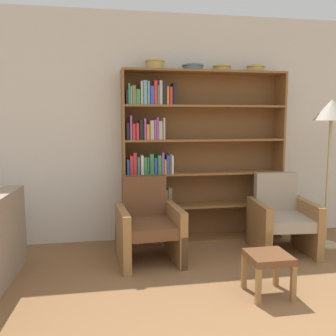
% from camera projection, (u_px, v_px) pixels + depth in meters
% --- Properties ---
extents(wall_back, '(12.00, 0.06, 2.75)m').
position_uv_depth(wall_back, '(203.00, 129.00, 4.71)').
color(wall_back, silver).
rests_on(wall_back, ground).
extents(bookshelf, '(1.98, 0.30, 2.06)m').
position_uv_depth(bookshelf, '(186.00, 158.00, 4.53)').
color(bookshelf, brown).
rests_on(bookshelf, ground).
extents(bowl_copper, '(0.23, 0.23, 0.11)m').
position_uv_depth(bowl_copper, '(155.00, 64.00, 4.31)').
color(bowl_copper, tan).
rests_on(bowl_copper, bookshelf).
extents(bowl_stoneware, '(0.26, 0.26, 0.07)m').
position_uv_depth(bowl_stoneware, '(193.00, 67.00, 4.40)').
color(bowl_stoneware, slate).
rests_on(bowl_stoneware, bookshelf).
extents(bowl_olive, '(0.22, 0.22, 0.07)m').
position_uv_depth(bowl_olive, '(222.00, 68.00, 4.46)').
color(bowl_olive, tan).
rests_on(bowl_olive, bookshelf).
extents(bowl_brass, '(0.23, 0.23, 0.08)m').
position_uv_depth(bowl_brass, '(256.00, 68.00, 4.53)').
color(bowl_brass, tan).
rests_on(bowl_brass, bookshelf).
extents(armchair_leather, '(0.69, 0.73, 0.87)m').
position_uv_depth(armchair_leather, '(148.00, 225.00, 3.96)').
color(armchair_leather, olive).
rests_on(armchair_leather, ground).
extents(armchair_cushioned, '(0.70, 0.74, 0.87)m').
position_uv_depth(armchair_cushioned, '(281.00, 219.00, 4.23)').
color(armchair_cushioned, olive).
rests_on(armchair_cushioned, ground).
extents(floor_lamp, '(0.42, 0.42, 1.72)m').
position_uv_depth(floor_lamp, '(331.00, 119.00, 4.28)').
color(floor_lamp, tan).
rests_on(floor_lamp, ground).
extents(footstool, '(0.34, 0.34, 0.36)m').
position_uv_depth(footstool, '(268.00, 261.00, 3.16)').
color(footstool, olive).
rests_on(footstool, ground).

